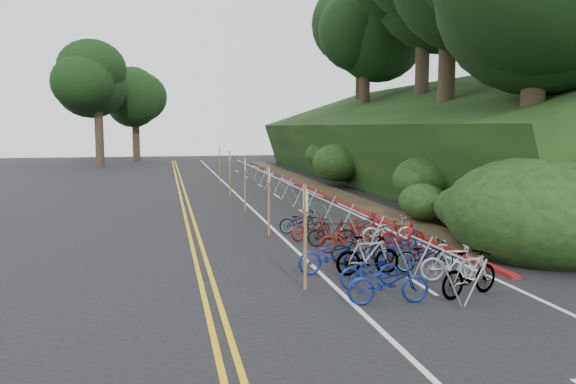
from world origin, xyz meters
TOP-DOWN VIEW (x-y plane):
  - ground at (0.00, 0.00)m, footprint 120.00×120.00m
  - road_markings at (0.63, 10.10)m, footprint 7.47×80.00m
  - red_curb at (5.70, 12.00)m, footprint 0.25×28.00m
  - embankment at (12.96, 19.04)m, footprint 14.30×48.14m
  - tree_cluster at (9.76, 22.04)m, footprint 32.79×54.33m
  - bike_rack_front at (3.24, -2.43)m, footprint 1.09×2.72m
  - bike_racks_rest at (3.00, 13.00)m, footprint 1.14×23.00m
  - signpost_near at (0.24, -1.68)m, footprint 0.08×0.40m
  - signposts_rest at (0.60, 14.00)m, footprint 0.08×18.40m
  - bike_front at (1.30, -0.42)m, footprint 0.67×1.87m
  - bike_valet at (2.93, 0.68)m, footprint 3.22×10.24m

SIDE VIEW (x-z plane):
  - ground at x=0.00m, z-range 0.00..0.00m
  - road_markings at x=0.63m, z-range 0.00..0.01m
  - red_curb at x=5.70m, z-range 0.00..0.10m
  - bike_valet at x=2.93m, z-range -0.07..1.00m
  - bike_front at x=1.30m, z-range 0.00..0.98m
  - bike_rack_front at x=3.24m, z-range 0.24..1.31m
  - bike_racks_rest at x=3.00m, z-range 0.27..1.44m
  - signposts_rest at x=0.60m, z-range 0.18..2.68m
  - signpost_near at x=0.24m, z-range 0.18..2.69m
  - embankment at x=12.96m, z-range -1.99..7.12m
  - tree_cluster at x=9.76m, z-range 2.34..21.34m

